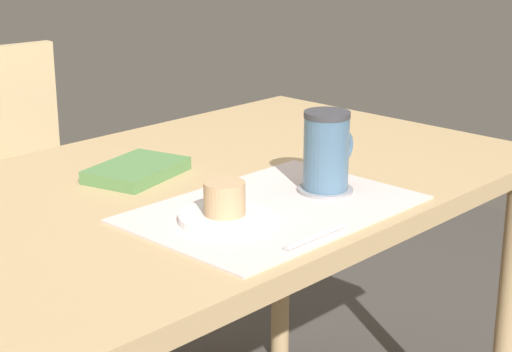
# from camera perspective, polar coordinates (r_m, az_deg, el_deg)

# --- Properties ---
(dining_table) EXTENTS (1.38, 0.78, 0.74)m
(dining_table) POSITION_cam_1_polar(r_m,az_deg,el_deg) (1.57, -4.70, -3.22)
(dining_table) COLOR tan
(dining_table) RESTS_ON ground_plane
(wooden_chair) EXTENTS (0.47, 0.47, 0.88)m
(wooden_chair) POSITION_cam_1_polar(r_m,az_deg,el_deg) (2.25, -15.91, -2.23)
(wooden_chair) COLOR #D1B27F
(wooden_chair) RESTS_ON ground_plane
(placemat) EXTENTS (0.47, 0.32, 0.00)m
(placemat) POSITION_cam_1_polar(r_m,az_deg,el_deg) (1.42, 1.17, -2.19)
(placemat) COLOR silver
(placemat) RESTS_ON dining_table
(pastry_plate) EXTENTS (0.15, 0.15, 0.01)m
(pastry_plate) POSITION_cam_1_polar(r_m,az_deg,el_deg) (1.35, -2.10, -2.78)
(pastry_plate) COLOR white
(pastry_plate) RESTS_ON placemat
(pastry) EXTENTS (0.07, 0.07, 0.05)m
(pastry) POSITION_cam_1_polar(r_m,az_deg,el_deg) (1.34, -2.12, -1.49)
(pastry) COLOR tan
(pastry) RESTS_ON pastry_plate
(coffee_coaster) EXTENTS (0.10, 0.10, 0.00)m
(coffee_coaster) POSITION_cam_1_polar(r_m,az_deg,el_deg) (1.50, 4.64, -0.90)
(coffee_coaster) COLOR #99999E
(coffee_coaster) RESTS_ON placemat
(coffee_mug) EXTENTS (0.11, 0.08, 0.14)m
(coffee_mug) POSITION_cam_1_polar(r_m,az_deg,el_deg) (1.48, 4.75, 1.73)
(coffee_mug) COLOR slate
(coffee_mug) RESTS_ON coffee_coaster
(teaspoon) EXTENTS (0.13, 0.01, 0.01)m
(teaspoon) POSITION_cam_1_polar(r_m,az_deg,el_deg) (1.28, 3.97, -4.05)
(teaspoon) COLOR silver
(teaspoon) RESTS_ON placemat
(small_book) EXTENTS (0.21, 0.17, 0.02)m
(small_book) POSITION_cam_1_polar(r_m,az_deg,el_deg) (1.60, -7.96, 0.38)
(small_book) COLOR #598C4C
(small_book) RESTS_ON dining_table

